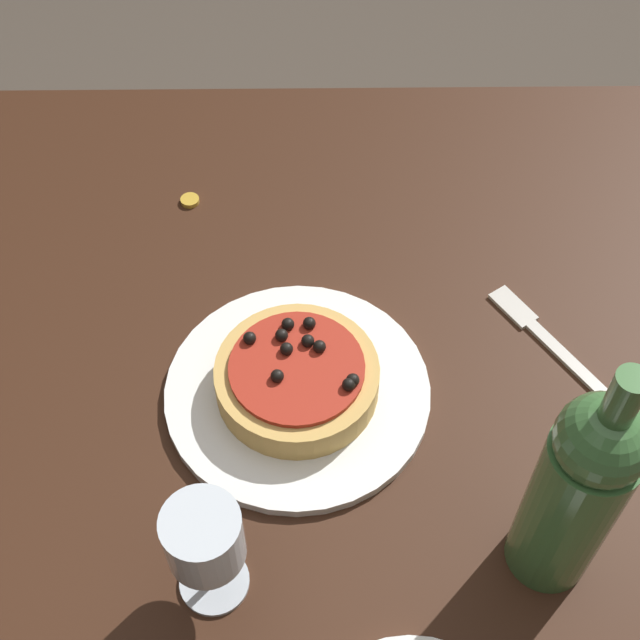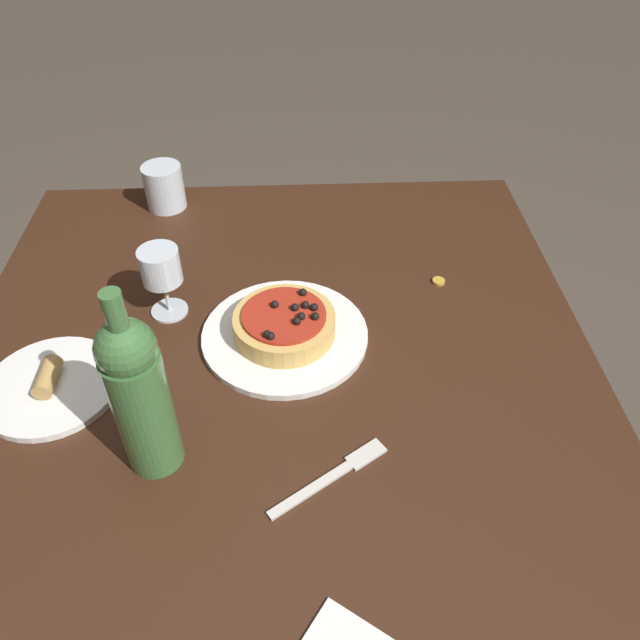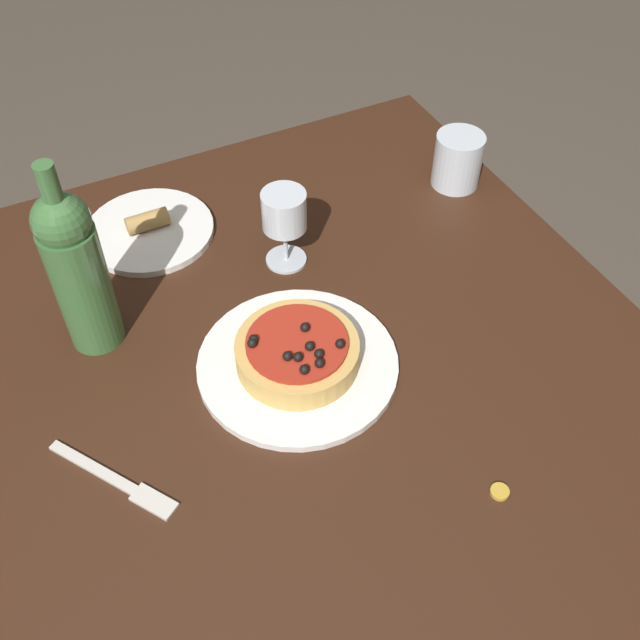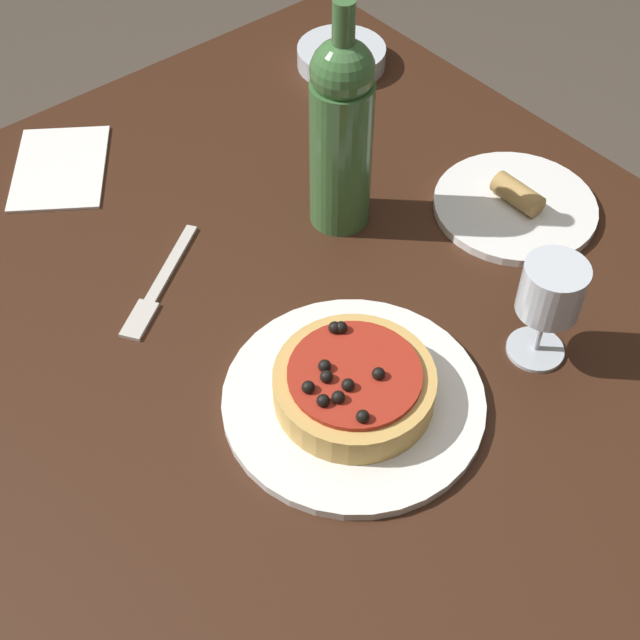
% 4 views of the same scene
% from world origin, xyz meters
% --- Properties ---
extents(ground_plane, '(14.00, 14.00, 0.00)m').
position_xyz_m(ground_plane, '(0.00, 0.00, 0.00)').
color(ground_plane, '#4C4238').
extents(dining_table, '(1.22, 1.08, 0.72)m').
position_xyz_m(dining_table, '(0.00, 0.00, 0.64)').
color(dining_table, '#381E11').
rests_on(dining_table, ground_plane).
extents(dinner_plate, '(0.29, 0.29, 0.01)m').
position_xyz_m(dinner_plate, '(0.09, -0.02, 0.72)').
color(dinner_plate, white).
rests_on(dinner_plate, dining_table).
extents(pizza, '(0.17, 0.17, 0.05)m').
position_xyz_m(pizza, '(0.09, -0.02, 0.75)').
color(pizza, tan).
rests_on(pizza, dinner_plate).
extents(wine_glass, '(0.07, 0.07, 0.14)m').
position_xyz_m(wine_glass, '(0.17, 0.19, 0.82)').
color(wine_glass, silver).
rests_on(wine_glass, dining_table).
extents(wine_bottle, '(0.08, 0.08, 0.31)m').
position_xyz_m(wine_bottle, '(-0.15, 0.17, 0.86)').
color(wine_bottle, '#3D6B38').
rests_on(wine_bottle, dining_table).
extents(side_bowl, '(0.14, 0.14, 0.03)m').
position_xyz_m(side_bowl, '(-0.42, 0.40, 0.73)').
color(side_bowl, silver).
rests_on(side_bowl, dining_table).
extents(fork, '(0.13, 0.17, 0.00)m').
position_xyz_m(fork, '(-0.19, -0.09, 0.72)').
color(fork, beige).
rests_on(fork, dining_table).
extents(side_plate, '(0.22, 0.22, 0.04)m').
position_xyz_m(side_plate, '(-0.01, 0.36, 0.73)').
color(side_plate, white).
rests_on(side_plate, dining_table).
extents(paper_napkin, '(0.22, 0.20, 0.00)m').
position_xyz_m(paper_napkin, '(-0.47, -0.07, 0.72)').
color(paper_napkin, white).
rests_on(paper_napkin, dining_table).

